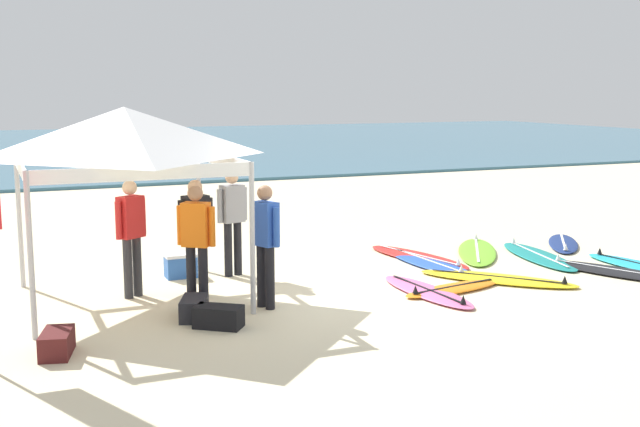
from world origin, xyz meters
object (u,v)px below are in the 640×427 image
at_px(person_blue, 265,238).
at_px(cooler_box, 181,265).
at_px(person_orange, 196,238).
at_px(surfboard_navy, 563,243).
at_px(surfboard_lime, 477,251).
at_px(surfboard_orange, 453,288).
at_px(surfboard_red, 418,257).
at_px(person_red, 131,230).
at_px(gear_bag_near_tent, 57,343).
at_px(surfboard_black, 617,272).
at_px(gear_bag_on_sand, 218,317).
at_px(canopy_tent, 125,133).
at_px(surfboard_blue, 428,262).
at_px(surfboard_teal, 538,256).
at_px(person_grey, 232,215).
at_px(person_black, 196,229).
at_px(gear_bag_by_pole, 194,308).
at_px(surfboard_pink, 427,291).
at_px(surfboard_yellow, 498,279).

height_order(person_blue, cooler_box, person_blue).
bearing_deg(person_orange, surfboard_navy, 11.69).
bearing_deg(surfboard_lime, surfboard_orange, -131.44).
xyz_separation_m(surfboard_red, person_orange, (-4.43, -1.62, 0.95)).
distance_m(person_red, gear_bag_near_tent, 2.70).
relative_size(surfboard_black, gear_bag_on_sand, 4.38).
xyz_separation_m(surfboard_red, person_red, (-5.13, -0.62, 0.95)).
bearing_deg(person_red, canopy_tent, -114.33).
relative_size(surfboard_blue, gear_bag_on_sand, 4.04).
bearing_deg(person_blue, surfboard_teal, 11.66).
distance_m(surfboard_orange, gear_bag_on_sand, 3.77).
xyz_separation_m(surfboard_lime, person_orange, (-5.66, -1.60, 0.95)).
distance_m(surfboard_navy, person_grey, 6.68).
distance_m(person_grey, cooler_box, 1.16).
bearing_deg(surfboard_navy, surfboard_blue, -173.06).
height_order(person_blue, person_black, same).
height_order(surfboard_black, gear_bag_near_tent, gear_bag_near_tent).
bearing_deg(person_grey, gear_bag_by_pole, -119.16).
relative_size(person_black, person_orange, 1.00).
bearing_deg(gear_bag_by_pole, surfboard_pink, -1.78).
relative_size(surfboard_blue, cooler_box, 4.85).
bearing_deg(surfboard_orange, person_black, 161.06).
xyz_separation_m(surfboard_orange, person_orange, (-3.77, 0.54, 0.95)).
distance_m(surfboard_orange, surfboard_blue, 1.82).
xyz_separation_m(surfboard_pink, person_red, (-4.02, 1.53, 0.95)).
bearing_deg(surfboard_blue, surfboard_pink, -121.26).
bearing_deg(surfboard_orange, surfboard_black, -2.44).
distance_m(person_orange, cooler_box, 2.09).
height_order(person_red, gear_bag_on_sand, person_red).
bearing_deg(gear_bag_near_tent, surfboard_red, 24.07).
height_order(surfboard_lime, person_blue, person_blue).
relative_size(surfboard_navy, person_black, 1.12).
relative_size(surfboard_teal, surfboard_pink, 1.18).
height_order(person_orange, cooler_box, person_orange).
xyz_separation_m(surfboard_red, surfboard_orange, (-0.66, -2.16, 0.00)).
bearing_deg(gear_bag_on_sand, surfboard_black, 2.23).
height_order(person_grey, gear_bag_near_tent, person_grey).
height_order(surfboard_yellow, surfboard_blue, same).
height_order(surfboard_teal, person_blue, person_blue).
bearing_deg(gear_bag_on_sand, person_blue, 36.23).
xyz_separation_m(canopy_tent, person_red, (0.06, 0.13, -1.40)).
xyz_separation_m(surfboard_orange, cooler_box, (-3.56, 2.47, 0.16)).
bearing_deg(gear_bag_on_sand, gear_bag_near_tent, -171.54).
distance_m(surfboard_teal, surfboard_pink, 3.42).
xyz_separation_m(person_red, gear_bag_by_pole, (0.54, -1.43, -0.85)).
relative_size(person_blue, person_grey, 1.00).
bearing_deg(surfboard_red, gear_bag_by_pole, -155.95).
height_order(person_red, gear_bag_near_tent, person_red).
relative_size(surfboard_black, surfboard_navy, 1.37).
distance_m(surfboard_pink, person_grey, 3.34).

